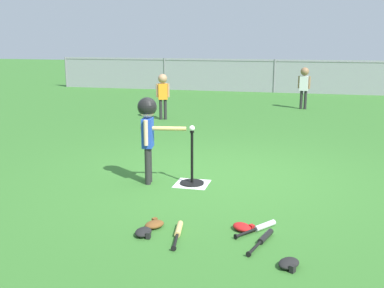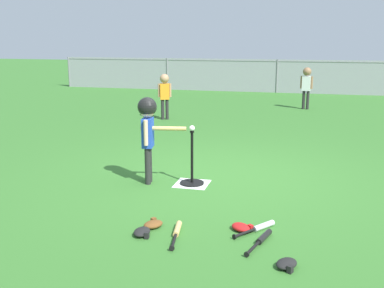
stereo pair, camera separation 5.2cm
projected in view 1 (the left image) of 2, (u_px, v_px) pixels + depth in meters
The scene contains 15 objects.
ground_plane at pixel (220, 177), 6.57m from camera, with size 60.00×60.00×0.00m, color #336B28.
home_plate at pixel (192, 184), 6.26m from camera, with size 0.44×0.44×0.01m, color white.
batting_tee at pixel (192, 175), 6.24m from camera, with size 0.32×0.32×0.72m.
baseball_on_tee at pixel (192, 128), 6.09m from camera, with size 0.07×0.07×0.07m, color white.
batter_child at pixel (148, 123), 6.12m from camera, with size 0.63×0.33×1.16m.
fielder_deep_center at pixel (304, 82), 12.54m from camera, with size 0.33×0.22×1.12m.
fielder_near_right at pixel (163, 90), 10.96m from camera, with size 0.30×0.21×1.08m.
spare_bat_silver at pixel (261, 227), 4.77m from camera, with size 0.38×0.49×0.06m.
spare_bat_wood at pixel (178, 231), 4.66m from camera, with size 0.15×0.60×0.06m.
spare_bat_black at pixel (263, 239), 4.49m from camera, with size 0.21×0.58×0.06m.
glove_by_plate at pixel (289, 263), 4.00m from camera, with size 0.24×0.27×0.07m.
glove_near_bats at pixel (154, 224), 4.83m from camera, with size 0.25×0.27×0.07m.
glove_tossed_aside at pixel (144, 232), 4.63m from camera, with size 0.18×0.22×0.07m.
glove_outfield_drop at pixel (243, 227), 4.76m from camera, with size 0.27×0.27×0.07m.
outfield_fence at pixel (274, 75), 16.27m from camera, with size 16.06×0.06×1.15m.
Camera 1 is at (1.11, -6.21, 1.93)m, focal length 43.71 mm.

